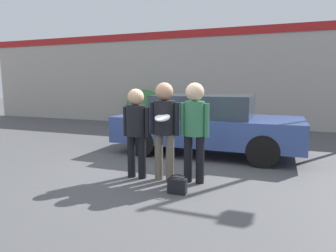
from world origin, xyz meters
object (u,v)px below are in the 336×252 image
(person_right, at_px, (194,123))
(shrub, at_px, (144,108))
(parked_car_near, at_px, (206,124))
(person_left, at_px, (136,125))
(person_middle_with_frisbee, at_px, (164,122))
(handbag, at_px, (177,185))

(person_right, height_order, shrub, person_right)
(person_right, bearing_deg, parked_car_near, 98.23)
(person_left, relative_size, person_middle_with_frisbee, 0.94)
(person_right, height_order, parked_car_near, person_right)
(parked_car_near, bearing_deg, shrub, 132.34)
(handbag, bearing_deg, shrub, 119.05)
(shrub, bearing_deg, handbag, -60.95)
(handbag, bearing_deg, person_middle_with_frisbee, 128.31)
(person_left, xyz_separation_m, person_middle_with_frisbee, (0.54, 0.04, 0.09))
(person_left, distance_m, handbag, 1.40)
(person_middle_with_frisbee, xyz_separation_m, handbag, (0.44, -0.56, -0.94))
(person_left, distance_m, parked_car_near, 2.51)
(person_middle_with_frisbee, height_order, shrub, person_middle_with_frisbee)
(shrub, bearing_deg, person_left, -66.01)
(person_left, distance_m, person_right, 1.09)
(person_left, bearing_deg, handbag, -27.78)
(person_left, xyz_separation_m, shrub, (-2.79, 6.27, -0.24))
(person_left, distance_m, shrub, 6.87)
(person_middle_with_frisbee, height_order, handbag, person_middle_with_frisbee)
(person_left, height_order, shrub, person_left)
(person_middle_with_frisbee, xyz_separation_m, person_right, (0.54, 0.06, -0.01))
(person_middle_with_frisbee, distance_m, person_right, 0.54)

